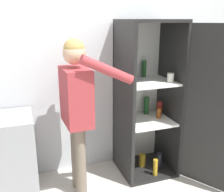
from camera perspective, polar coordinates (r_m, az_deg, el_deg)
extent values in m
cube|color=silver|center=(3.24, 0.29, 6.47)|extent=(7.00, 0.06, 2.55)
cube|color=black|center=(3.49, 7.06, -15.12)|extent=(0.64, 0.62, 0.04)
cube|color=black|center=(2.98, 8.31, 15.90)|extent=(0.64, 0.62, 0.04)
cube|color=white|center=(3.37, 5.39, 0.53)|extent=(0.64, 0.03, 1.76)
cube|color=black|center=(3.00, 2.47, -1.44)|extent=(0.04, 0.62, 1.76)
cube|color=black|center=(3.26, 12.38, -0.33)|extent=(0.03, 0.62, 1.76)
cube|color=white|center=(3.20, 7.46, -5.26)|extent=(0.57, 0.55, 0.02)
cube|color=white|center=(3.06, 7.79, 3.07)|extent=(0.57, 0.55, 0.02)
cube|color=black|center=(2.94, 21.57, -3.00)|extent=(0.37, 0.57, 1.76)
cylinder|color=beige|center=(3.28, 4.72, -3.20)|extent=(0.07, 0.07, 0.13)
cylinder|color=maroon|center=(3.32, 10.30, -2.70)|extent=(0.07, 0.07, 0.18)
cylinder|color=beige|center=(3.03, 12.61, 3.93)|extent=(0.08, 0.08, 0.10)
cylinder|color=#723884|center=(3.17, 4.88, 5.38)|extent=(0.06, 0.06, 0.17)
cylinder|color=#1E5123|center=(3.24, 7.01, 5.92)|extent=(0.05, 0.05, 0.20)
cylinder|color=#1E5123|center=(3.35, 7.51, -2.04)|extent=(0.06, 0.06, 0.22)
cylinder|color=#B78C1E|center=(3.27, 9.40, -15.08)|extent=(0.06, 0.06, 0.20)
cylinder|color=#9E4C19|center=(3.24, 10.15, -3.73)|extent=(0.05, 0.05, 0.12)
cylinder|color=black|center=(3.42, 10.14, -13.67)|extent=(0.07, 0.07, 0.20)
cylinder|color=#B78C1E|center=(3.44, 6.57, -13.71)|extent=(0.08, 0.08, 0.16)
cylinder|color=#726656|center=(2.98, -7.77, -12.41)|extent=(0.11, 0.11, 0.81)
cylinder|color=#726656|center=(2.83, -6.83, -14.09)|extent=(0.11, 0.11, 0.81)
cube|color=#9E3338|center=(2.64, -7.85, -0.08)|extent=(0.27, 0.46, 0.57)
sphere|color=#DBAD89|center=(2.55, -8.23, 9.23)|extent=(0.22, 0.22, 0.22)
sphere|color=#AD894C|center=(2.55, -8.26, 10.10)|extent=(0.20, 0.20, 0.20)
cylinder|color=#9E3338|center=(2.88, -9.06, 0.68)|extent=(0.09, 0.09, 0.54)
cylinder|color=#9E3338|center=(2.41, -1.02, 5.68)|extent=(0.53, 0.11, 0.31)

